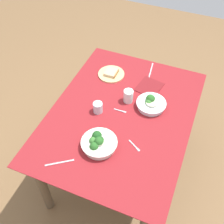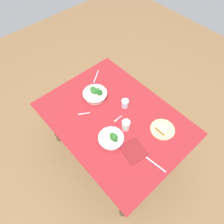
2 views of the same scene
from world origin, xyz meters
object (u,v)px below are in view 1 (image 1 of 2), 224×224
water_glass_center (128,96)px  table_knife_left (60,163)px  broccoli_bowl_near (151,104)px  fork_by_far_bowl (121,111)px  fork_by_near_bowl (135,146)px  water_glass_side (98,107)px  bread_side_plate (111,74)px  broccoli_bowl_far (99,143)px  table_knife_right (151,71)px  napkin_folded_upper (149,87)px

water_glass_center → table_knife_left: (-0.68, 0.21, -0.05)m
broccoli_bowl_near → fork_by_far_bowl: bearing=123.7°
fork_by_far_bowl → fork_by_near_bowl: bearing=-53.5°
broccoli_bowl_near → fork_by_far_bowl: size_ratio=2.33×
fork_by_far_bowl → water_glass_side: bearing=-158.4°
bread_side_plate → water_glass_center: bearing=-134.9°
broccoli_bowl_far → fork_by_far_bowl: bearing=-3.5°
broccoli_bowl_far → table_knife_right: size_ratio=1.15×
water_glass_side → table_knife_left: water_glass_side is taller
fork_by_near_bowl → table_knife_right: same height
water_glass_center → water_glass_side: water_glass_center is taller
water_glass_side → fork_by_near_bowl: bearing=-118.7°
water_glass_side → table_knife_right: water_glass_side is taller
fork_by_far_bowl → table_knife_right: (0.52, -0.07, -0.00)m
broccoli_bowl_far → napkin_folded_upper: bearing=-11.7°
bread_side_plate → water_glass_side: (-0.42, -0.07, 0.03)m
water_glass_center → napkin_folded_upper: bearing=-26.9°
fork_by_far_bowl → napkin_folded_upper: 0.35m
broccoli_bowl_far → napkin_folded_upper: broccoli_bowl_far is taller
table_knife_right → napkin_folded_upper: napkin_folded_upper is taller
water_glass_center → fork_by_far_bowl: size_ratio=1.07×
fork_by_far_bowl → broccoli_bowl_far: bearing=-94.6°
broccoli_bowl_near → water_glass_side: bearing=119.1°
broccoli_bowl_near → napkin_folded_upper: bearing=19.7°
fork_by_near_bowl → fork_by_far_bowl: bearing=159.5°
fork_by_near_bowl → table_knife_left: bearing=-111.2°
broccoli_bowl_far → water_glass_side: (0.28, 0.13, 0.00)m
broccoli_bowl_near → bread_side_plate: size_ratio=1.01×
water_glass_center → table_knife_right: (0.40, -0.06, -0.05)m
fork_by_near_bowl → table_knife_right: (0.78, 0.13, -0.00)m
water_glass_center → fork_by_near_bowl: (-0.38, -0.18, -0.05)m
fork_by_far_bowl → fork_by_near_bowl: size_ratio=0.97×
table_knife_left → broccoli_bowl_far: bearing=-165.6°
broccoli_bowl_near → fork_by_near_bowl: size_ratio=2.26×
table_knife_left → napkin_folded_upper: napkin_folded_upper is taller
napkin_folded_upper → water_glass_center: bearing=153.1°
broccoli_bowl_far → table_knife_left: (-0.21, 0.18, -0.04)m
bread_side_plate → water_glass_center: water_glass_center is taller
table_knife_right → napkin_folded_upper: 0.20m
bread_side_plate → table_knife_right: size_ratio=1.06×
bread_side_plate → fork_by_far_bowl: 0.41m
broccoli_bowl_far → water_glass_side: broccoli_bowl_far is taller
water_glass_center → table_knife_left: water_glass_center is taller
broccoli_bowl_far → water_glass_side: 0.31m
broccoli_bowl_far → broccoli_bowl_near: 0.52m
table_knife_left → table_knife_right: bearing=-139.1°
broccoli_bowl_far → napkin_folded_upper: size_ratio=1.20×
broccoli_bowl_near → fork_by_far_bowl: broccoli_bowl_near is taller
bread_side_plate → napkin_folded_upper: 0.34m
water_glass_center → fork_by_near_bowl: water_glass_center is taller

